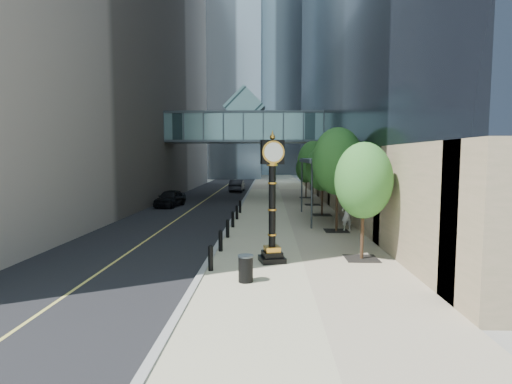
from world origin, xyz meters
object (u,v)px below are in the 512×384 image
trash_bin (246,269)px  pedestrian (347,215)px  street_clock (272,207)px  car_near (170,198)px  car_far (237,185)px

trash_bin → pedestrian: bearing=61.3°
street_clock → car_near: size_ratio=1.21×
car_far → trash_bin: bearing=96.8°
car_near → car_far: (4.79, 15.61, 0.02)m
trash_bin → car_far: 37.33m
trash_bin → car_far: bearing=95.0°
street_clock → trash_bin: bearing=-123.2°
car_near → car_far: 16.33m
pedestrian → car_near: pedestrian is taller
trash_bin → pedestrian: 11.43m
car_near → trash_bin: bearing=-62.5°
street_clock → car_far: 34.75m
pedestrian → car_near: 17.80m
car_near → street_clock: bearing=-57.4°
car_near → pedestrian: bearing=-33.4°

